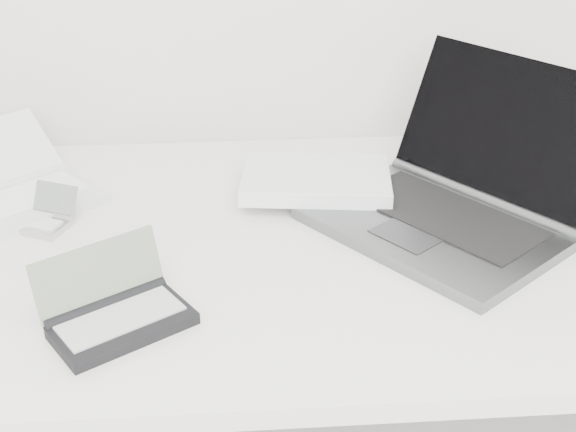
{
  "coord_description": "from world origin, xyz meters",
  "views": [
    {
      "loc": [
        -0.11,
        0.44,
        1.37
      ],
      "look_at": [
        -0.03,
        1.51,
        0.79
      ],
      "focal_mm": 50.0,
      "sensor_mm": 36.0,
      "label": 1
    }
  ],
  "objects": [
    {
      "name": "desk",
      "position": [
        0.0,
        1.55,
        0.68
      ],
      "size": [
        1.6,
        0.8,
        0.73
      ],
      "color": "white",
      "rests_on": "ground"
    },
    {
      "name": "laptop_large",
      "position": [
        0.19,
        1.61,
        0.77
      ],
      "size": [
        0.61,
        0.52,
        0.24
      ],
      "rotation": [
        0.0,
        0.0,
        -0.9
      ],
      "color": "slate",
      "rests_on": "desk"
    },
    {
      "name": "netbook_open_white",
      "position": [
        -0.48,
        1.71,
        0.75
      ],
      "size": [
        0.34,
        0.35,
        0.1
      ],
      "rotation": [
        0.0,
        0.0,
        0.68
      ],
      "color": "silver",
      "rests_on": "desk"
    },
    {
      "name": "pda_silver",
      "position": [
        -0.42,
        1.62,
        0.74
      ],
      "size": [
        0.11,
        0.11,
        0.06
      ],
      "rotation": [
        0.0,
        0.0,
        -0.43
      ],
      "color": "silver",
      "rests_on": "desk"
    },
    {
      "name": "palmtop_charcoal",
      "position": [
        -0.27,
        1.33,
        0.75
      ],
      "size": [
        0.22,
        0.2,
        0.1
      ],
      "rotation": [
        0.0,
        0.0,
        0.57
      ],
      "color": "black",
      "rests_on": "desk"
    }
  ]
}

